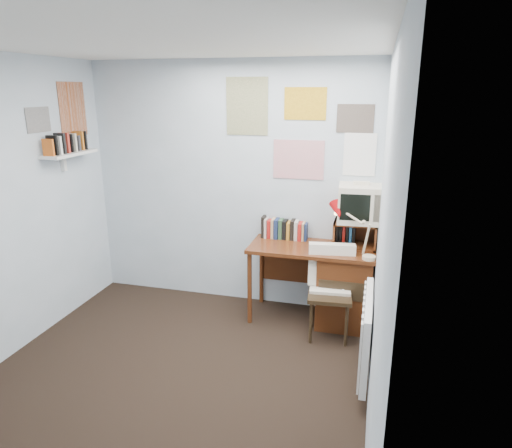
{
  "coord_description": "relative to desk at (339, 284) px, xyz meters",
  "views": [
    {
      "loc": [
        1.44,
        -2.65,
        2.21
      ],
      "look_at": [
        0.48,
        0.96,
        1.1
      ],
      "focal_mm": 32.0,
      "sensor_mm": 36.0,
      "label": 1
    }
  ],
  "objects": [
    {
      "name": "ground",
      "position": [
        -1.17,
        -1.48,
        -0.41
      ],
      "size": [
        3.5,
        3.5,
        0.0
      ],
      "primitive_type": "plane",
      "color": "black",
      "rests_on": "ground"
    },
    {
      "name": "back_wall",
      "position": [
        -1.17,
        0.27,
        0.84
      ],
      "size": [
        3.0,
        0.02,
        2.5
      ],
      "primitive_type": "cube",
      "color": "silver",
      "rests_on": "ground"
    },
    {
      "name": "right_wall",
      "position": [
        0.33,
        -1.48,
        0.84
      ],
      "size": [
        0.02,
        3.5,
        2.5
      ],
      "primitive_type": "cube",
      "color": "silver",
      "rests_on": "ground"
    },
    {
      "name": "ceiling",
      "position": [
        -1.17,
        -1.48,
        2.09
      ],
      "size": [
        3.0,
        3.5,
        0.02
      ],
      "primitive_type": "cube",
      "color": "white",
      "rests_on": "back_wall"
    },
    {
      "name": "desk",
      "position": [
        0.0,
        0.0,
        0.0
      ],
      "size": [
        1.2,
        0.55,
        0.76
      ],
      "color": "#5E2D15",
      "rests_on": "ground"
    },
    {
      "name": "desk_chair",
      "position": [
        -0.06,
        -0.3,
        0.01
      ],
      "size": [
        0.46,
        0.44,
        0.83
      ],
      "primitive_type": "cube",
      "rotation": [
        0.0,
        0.0,
        0.09
      ],
      "color": "black",
      "rests_on": "ground"
    },
    {
      "name": "desk_lamp",
      "position": [
        0.26,
        -0.21,
        0.57
      ],
      "size": [
        0.36,
        0.33,
        0.43
      ],
      "primitive_type": "cube",
      "rotation": [
        0.0,
        0.0,
        -0.26
      ],
      "color": "red",
      "rests_on": "desk"
    },
    {
      "name": "tv_riser",
      "position": [
        0.12,
        0.11,
        0.48
      ],
      "size": [
        0.4,
        0.3,
        0.25
      ],
      "primitive_type": "cube",
      "color": "#5E2D15",
      "rests_on": "desk"
    },
    {
      "name": "crt_tv",
      "position": [
        0.15,
        0.13,
        0.8
      ],
      "size": [
        0.42,
        0.39,
        0.38
      ],
      "primitive_type": "cube",
      "rotation": [
        0.0,
        0.0,
        0.05
      ],
      "color": "beige",
      "rests_on": "tv_riser"
    },
    {
      "name": "book_row",
      "position": [
        -0.51,
        0.18,
        0.46
      ],
      "size": [
        0.6,
        0.14,
        0.22
      ],
      "primitive_type": "cube",
      "color": "#5E2D15",
      "rests_on": "desk"
    },
    {
      "name": "radiator",
      "position": [
        0.29,
        -0.93,
        0.01
      ],
      "size": [
        0.09,
        0.8,
        0.6
      ],
      "primitive_type": "cube",
      "color": "white",
      "rests_on": "right_wall"
    },
    {
      "name": "wall_shelf",
      "position": [
        -2.57,
        -0.38,
        1.21
      ],
      "size": [
        0.2,
        0.62,
        0.24
      ],
      "primitive_type": "cube",
      "color": "white",
      "rests_on": "left_wall"
    },
    {
      "name": "posters_back",
      "position": [
        -0.47,
        0.26,
        1.44
      ],
      "size": [
        1.2,
        0.01,
        0.9
      ],
      "primitive_type": "cube",
      "color": "white",
      "rests_on": "back_wall"
    },
    {
      "name": "posters_left",
      "position": [
        -2.67,
        -0.38,
        1.59
      ],
      "size": [
        0.01,
        0.7,
        0.6
      ],
      "primitive_type": "cube",
      "color": "white",
      "rests_on": "left_wall"
    }
  ]
}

